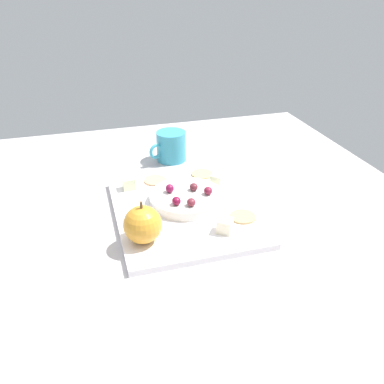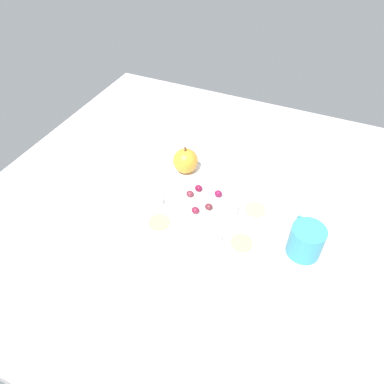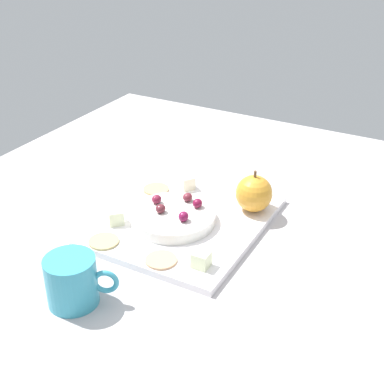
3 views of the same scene
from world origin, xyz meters
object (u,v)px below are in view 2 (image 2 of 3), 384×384
at_px(platter, 200,204).
at_px(grape_3, 190,194).
at_px(cheese_cube_1, 156,201).
at_px(cheese_cube_0, 256,188).
at_px(cheese_cube_2, 214,237).
at_px(cracker_0, 255,209).
at_px(serving_dish, 207,205).
at_px(grape_2, 200,188).
at_px(cracker_2, 242,243).
at_px(grape_0, 195,210).
at_px(grape_4, 218,194).
at_px(apple_whole, 185,161).
at_px(grape_1, 209,207).
at_px(cup, 306,241).
at_px(cracker_1, 159,222).

height_order(platter, grape_3, grape_3).
bearing_deg(cheese_cube_1, platter, -152.06).
distance_m(cheese_cube_0, cheese_cube_2, 0.20).
distance_m(cheese_cube_0, cracker_0, 0.07).
relative_size(serving_dish, grape_2, 7.92).
xyz_separation_m(serving_dish, cheese_cube_1, (0.12, 0.04, 0.00)).
distance_m(cracker_2, grape_0, 0.13).
height_order(cracker_0, grape_4, grape_4).
xyz_separation_m(grape_3, grape_4, (-0.06, -0.03, 0.00)).
height_order(cheese_cube_0, cracker_2, cheese_cube_0).
height_order(cracker_2, grape_2, grape_2).
relative_size(serving_dish, cheese_cube_1, 5.79).
bearing_deg(grape_3, cheese_cube_1, 30.08).
bearing_deg(cracker_0, apple_whole, -16.58).
height_order(cheese_cube_1, grape_4, grape_4).
bearing_deg(cheese_cube_2, serving_dish, -58.92).
xyz_separation_m(grape_1, grape_3, (0.06, -0.02, 0.00)).
bearing_deg(cheese_cube_1, serving_dish, -161.97).
relative_size(serving_dish, grape_4, 7.92).
bearing_deg(cheese_cube_2, apple_whole, -50.45).
bearing_deg(cup, apple_whole, -20.84).
distance_m(grape_0, cup, 0.26).
distance_m(grape_1, grape_3, 0.06).
bearing_deg(cracker_2, serving_dish, -31.78).
relative_size(grape_1, cup, 0.19).
xyz_separation_m(serving_dish, cheese_cube_0, (-0.09, -0.11, 0.00)).
relative_size(apple_whole, grape_1, 3.58).
height_order(grape_0, grape_2, same).
bearing_deg(grape_2, cracker_1, 66.17).
bearing_deg(grape_0, serving_dish, -108.02).
distance_m(platter, cracker_2, 0.16).
height_order(platter, grape_0, grape_0).
height_order(cracker_0, grape_0, grape_0).
xyz_separation_m(platter, cracker_0, (-0.14, -0.03, 0.01)).
bearing_deg(grape_3, apple_whole, -60.06).
height_order(cracker_0, cracker_1, same).
xyz_separation_m(apple_whole, grape_2, (-0.08, 0.08, -0.01)).
bearing_deg(cheese_cube_1, apple_whole, -95.06).
relative_size(serving_dish, grape_1, 7.92).
height_order(apple_whole, cheese_cube_1, apple_whole).
relative_size(cracker_1, cup, 0.50).
bearing_deg(cheese_cube_1, grape_4, -152.94).
height_order(serving_dish, grape_3, grape_3).
distance_m(cheese_cube_1, grape_2, 0.12).
relative_size(cheese_cube_1, cup, 0.26).
bearing_deg(serving_dish, cracker_0, -158.72).
bearing_deg(cracker_1, apple_whole, -83.56).
bearing_deg(cracker_0, cheese_cube_2, 65.74).
xyz_separation_m(apple_whole, grape_4, (-0.13, 0.08, -0.01)).
distance_m(serving_dish, grape_4, 0.04).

